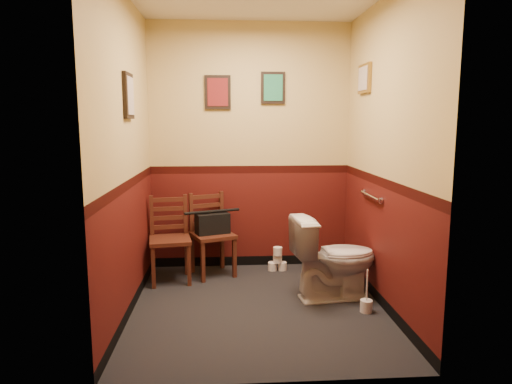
% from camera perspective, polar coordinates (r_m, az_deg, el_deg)
% --- Properties ---
extents(floor, '(2.20, 2.40, 0.00)m').
position_cam_1_polar(floor, '(4.20, 0.24, -14.15)').
color(floor, black).
rests_on(floor, ground).
extents(wall_back, '(2.20, 0.00, 2.70)m').
position_cam_1_polar(wall_back, '(5.07, -0.74, 5.55)').
color(wall_back, '#47110D').
rests_on(wall_back, ground).
extents(wall_front, '(2.20, 0.00, 2.70)m').
position_cam_1_polar(wall_front, '(2.69, 2.14, 2.66)').
color(wall_front, '#47110D').
rests_on(wall_front, ground).
extents(wall_left, '(0.00, 2.40, 2.70)m').
position_cam_1_polar(wall_left, '(3.95, -15.91, 4.30)').
color(wall_left, '#47110D').
rests_on(wall_left, ground).
extents(wall_right, '(0.00, 2.40, 2.70)m').
position_cam_1_polar(wall_right, '(4.11, 15.80, 4.46)').
color(wall_right, '#47110D').
rests_on(wall_right, ground).
extents(grab_bar, '(0.05, 0.56, 0.06)m').
position_cam_1_polar(grab_bar, '(4.38, 14.11, -0.50)').
color(grab_bar, silver).
rests_on(grab_bar, wall_right).
extents(framed_print_back_a, '(0.28, 0.04, 0.36)m').
position_cam_1_polar(framed_print_back_a, '(5.05, -4.81, 12.32)').
color(framed_print_back_a, black).
rests_on(framed_print_back_a, wall_back).
extents(framed_print_back_b, '(0.26, 0.04, 0.34)m').
position_cam_1_polar(framed_print_back_b, '(5.08, 2.14, 12.89)').
color(framed_print_back_b, black).
rests_on(framed_print_back_b, wall_back).
extents(framed_print_left, '(0.04, 0.30, 0.38)m').
position_cam_1_polar(framed_print_left, '(4.04, -15.62, 11.50)').
color(framed_print_left, black).
rests_on(framed_print_left, wall_left).
extents(framed_print_right, '(0.04, 0.34, 0.28)m').
position_cam_1_polar(framed_print_right, '(4.68, 13.39, 13.63)').
color(framed_print_right, olive).
rests_on(framed_print_right, wall_right).
extents(toilet, '(0.83, 0.53, 0.77)m').
position_cam_1_polar(toilet, '(4.33, 9.72, -8.15)').
color(toilet, white).
rests_on(toilet, floor).
extents(toilet_brush, '(0.11, 0.11, 0.38)m').
position_cam_1_polar(toilet_brush, '(4.18, 13.62, -13.57)').
color(toilet_brush, silver).
rests_on(toilet_brush, floor).
extents(chair_left, '(0.47, 0.47, 0.88)m').
position_cam_1_polar(chair_left, '(4.81, -10.72, -5.79)').
color(chair_left, '#3D1B12').
rests_on(chair_left, floor).
extents(chair_right, '(0.53, 0.53, 0.88)m').
position_cam_1_polar(chair_right, '(4.94, -5.60, -5.28)').
color(chair_right, '#3D1B12').
rests_on(chair_right, floor).
extents(handbag, '(0.38, 0.28, 0.25)m').
position_cam_1_polar(handbag, '(4.87, -5.46, -3.91)').
color(handbag, black).
rests_on(handbag, chair_right).
extents(tp_stack, '(0.21, 0.13, 0.27)m').
position_cam_1_polar(tp_stack, '(5.11, 2.70, -8.55)').
color(tp_stack, silver).
rests_on(tp_stack, floor).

